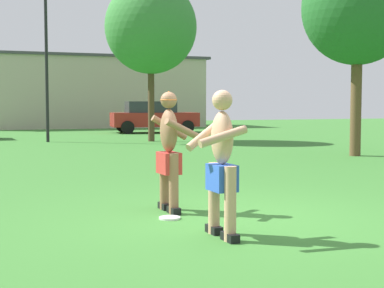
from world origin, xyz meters
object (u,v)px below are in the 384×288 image
Objects in this scene: player_with_cap at (169,146)px; lamp_post at (46,49)px; player_in_blue at (221,161)px; frisbee at (170,218)px; car_red_mid_lot at (153,116)px; tree_left_field at (151,27)px; tree_behind_players at (358,8)px.

lamp_post is at bearing 89.93° from player_with_cap.
player_in_blue is 5.90× the size of frisbee.
lamp_post is (-5.80, -5.36, 2.72)m from car_red_mid_lot.
lamp_post reaches higher than car_red_mid_lot.
tree_left_field is 1.09× the size of tree_behind_players.
tree_left_field is at bearing 74.61° from frisbee.
car_red_mid_lot is at bearing 74.08° from frisbee.
tree_behind_players is (7.49, -8.98, 0.58)m from lamp_post.
tree_behind_players reaches higher than frisbee.
tree_behind_players is at bearing 39.18° from player_with_cap.
player_with_cap is at bearing -105.30° from tree_left_field.
player_in_blue is 0.36× the size of car_red_mid_lot.
player_in_blue is at bearing -104.59° from car_red_mid_lot.
tree_left_field is 8.78m from tree_behind_players.
car_red_mid_lot is 0.77× the size of lamp_post.
tree_left_field reaches higher than tree_behind_players.
player_with_cap is 15.03m from tree_left_field.
lamp_post is at bearing 90.16° from player_in_blue.
car_red_mid_lot reaches higher than frisbee.
frisbee is at bearing -139.26° from tree_behind_players.
tree_left_field is at bearing -107.12° from car_red_mid_lot.
tree_left_field reaches higher than lamp_post.
tree_left_field is (3.86, 14.10, 3.52)m from player_with_cap.
player_with_cap is 1.64m from player_in_blue.
player_with_cap is at bearing -140.82° from tree_behind_players.
tree_behind_players is at bearing -65.44° from tree_left_field.
lamp_post reaches higher than player_with_cap.
frisbee is 0.05× the size of lamp_post.
player_in_blue is at bearing -79.21° from frisbee.
lamp_post is at bearing 89.37° from frisbee.
tree_behind_players is at bearing -83.30° from car_red_mid_lot.
tree_left_field reaches higher than car_red_mid_lot.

